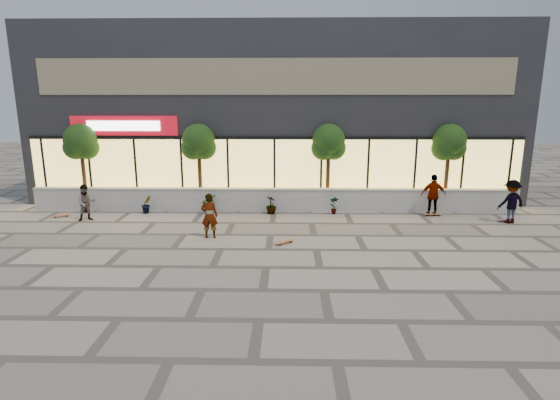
{
  "coord_description": "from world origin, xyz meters",
  "views": [
    {
      "loc": [
        0.68,
        -12.43,
        4.95
      ],
      "look_at": [
        0.35,
        3.52,
        1.3
      ],
      "focal_mm": 28.0,
      "sensor_mm": 36.0,
      "label": 1
    }
  ],
  "objects_px": {
    "skateboard_right_near": "(433,214)",
    "skater_right_near": "(433,195)",
    "tree_east": "(449,144)",
    "tree_mideast": "(329,144)",
    "skater_left": "(86,203)",
    "skater_center": "(209,216)",
    "tree_midwest": "(199,144)",
    "skateboard_center": "(284,241)",
    "skater_right_far": "(511,202)",
    "skateboard_right_far": "(504,220)",
    "tree_west": "(81,144)",
    "skateboard_left": "(61,216)"
  },
  "relations": [
    {
      "from": "skateboard_right_near",
      "to": "skateboard_right_far",
      "type": "relative_size",
      "value": 1.15
    },
    {
      "from": "tree_mideast",
      "to": "skateboard_right_near",
      "type": "height_order",
      "value": "tree_mideast"
    },
    {
      "from": "skater_left",
      "to": "skateboard_right_far",
      "type": "xyz_separation_m",
      "value": [
        17.52,
        0.24,
        -0.7
      ]
    },
    {
      "from": "tree_west",
      "to": "tree_mideast",
      "type": "relative_size",
      "value": 1.0
    },
    {
      "from": "skater_center",
      "to": "skateboard_center",
      "type": "distance_m",
      "value": 2.93
    },
    {
      "from": "skateboard_center",
      "to": "skater_center",
      "type": "bearing_deg",
      "value": 127.04
    },
    {
      "from": "skater_right_far",
      "to": "skateboard_right_near",
      "type": "xyz_separation_m",
      "value": [
        -2.8,
        1.03,
        -0.82
      ]
    },
    {
      "from": "skateboard_right_far",
      "to": "tree_midwest",
      "type": "bearing_deg",
      "value": 146.08
    },
    {
      "from": "tree_midwest",
      "to": "skateboard_left",
      "type": "xyz_separation_m",
      "value": [
        -5.71,
        -2.03,
        -2.92
      ]
    },
    {
      "from": "skateboard_left",
      "to": "skater_right_far",
      "type": "bearing_deg",
      "value": -31.09
    },
    {
      "from": "tree_east",
      "to": "skateboard_center",
      "type": "height_order",
      "value": "tree_east"
    },
    {
      "from": "tree_mideast",
      "to": "skater_center",
      "type": "relative_size",
      "value": 2.35
    },
    {
      "from": "tree_midwest",
      "to": "skateboard_right_far",
      "type": "bearing_deg",
      "value": -9.88
    },
    {
      "from": "skater_right_far",
      "to": "skateboard_center",
      "type": "distance_m",
      "value": 9.74
    },
    {
      "from": "tree_mideast",
      "to": "skater_right_near",
      "type": "relative_size",
      "value": 2.14
    },
    {
      "from": "skateboard_right_near",
      "to": "skater_right_near",
      "type": "bearing_deg",
      "value": 84.62
    },
    {
      "from": "tree_mideast",
      "to": "skateboard_left",
      "type": "height_order",
      "value": "tree_mideast"
    },
    {
      "from": "tree_east",
      "to": "skateboard_right_near",
      "type": "xyz_separation_m",
      "value": [
        -1.0,
        -1.5,
        -2.9
      ]
    },
    {
      "from": "tree_west",
      "to": "tree_east",
      "type": "xyz_separation_m",
      "value": [
        17.0,
        0.0,
        0.0
      ]
    },
    {
      "from": "tree_east",
      "to": "tree_mideast",
      "type": "bearing_deg",
      "value": 180.0
    },
    {
      "from": "skater_left",
      "to": "skater_right_far",
      "type": "height_order",
      "value": "skater_right_far"
    },
    {
      "from": "tree_mideast",
      "to": "skater_right_near",
      "type": "xyz_separation_m",
      "value": [
        4.5,
        -1.4,
        -2.07
      ]
    },
    {
      "from": "tree_midwest",
      "to": "skateboard_center",
      "type": "xyz_separation_m",
      "value": [
        4.03,
        -5.43,
        -2.9
      ]
    },
    {
      "from": "tree_west",
      "to": "tree_mideast",
      "type": "bearing_deg",
      "value": 0.0
    },
    {
      "from": "skater_right_near",
      "to": "skater_left",
      "type": "bearing_deg",
      "value": 10.54
    },
    {
      "from": "skater_center",
      "to": "skateboard_right_near",
      "type": "height_order",
      "value": "skater_center"
    },
    {
      "from": "skater_center",
      "to": "skater_left",
      "type": "bearing_deg",
      "value": -22.17
    },
    {
      "from": "tree_west",
      "to": "tree_mideast",
      "type": "distance_m",
      "value": 11.5
    },
    {
      "from": "tree_west",
      "to": "skateboard_left",
      "type": "distance_m",
      "value": 3.56
    },
    {
      "from": "skater_left",
      "to": "skateboard_right_far",
      "type": "height_order",
      "value": "skater_left"
    },
    {
      "from": "tree_midwest",
      "to": "tree_west",
      "type": "bearing_deg",
      "value": 180.0
    },
    {
      "from": "tree_east",
      "to": "skater_right_near",
      "type": "height_order",
      "value": "tree_east"
    },
    {
      "from": "tree_mideast",
      "to": "skater_right_far",
      "type": "relative_size",
      "value": 2.18
    },
    {
      "from": "skater_left",
      "to": "skateboard_left",
      "type": "relative_size",
      "value": 2.2
    },
    {
      "from": "tree_east",
      "to": "skateboard_center",
      "type": "distance_m",
      "value": 9.68
    },
    {
      "from": "skater_left",
      "to": "skater_center",
      "type": "bearing_deg",
      "value": -49.88
    },
    {
      "from": "skater_left",
      "to": "skater_right_far",
      "type": "relative_size",
      "value": 0.86
    },
    {
      "from": "tree_west",
      "to": "tree_mideast",
      "type": "height_order",
      "value": "same"
    },
    {
      "from": "tree_mideast",
      "to": "skateboard_right_far",
      "type": "height_order",
      "value": "tree_mideast"
    },
    {
      "from": "tree_mideast",
      "to": "skateboard_right_near",
      "type": "xyz_separation_m",
      "value": [
        4.5,
        -1.5,
        -2.9
      ]
    },
    {
      "from": "tree_midwest",
      "to": "skater_left",
      "type": "bearing_deg",
      "value": -149.44
    },
    {
      "from": "skateboard_right_near",
      "to": "skateboard_left",
      "type": "bearing_deg",
      "value": 176.5
    },
    {
      "from": "tree_mideast",
      "to": "skateboard_center",
      "type": "bearing_deg",
      "value": -109.89
    },
    {
      "from": "skater_right_far",
      "to": "skateboard_right_far",
      "type": "relative_size",
      "value": 2.45
    },
    {
      "from": "skater_center",
      "to": "skater_right_near",
      "type": "height_order",
      "value": "skater_right_near"
    },
    {
      "from": "tree_east",
      "to": "skater_left",
      "type": "height_order",
      "value": "tree_east"
    },
    {
      "from": "skater_center",
      "to": "skateboard_right_near",
      "type": "relative_size",
      "value": 1.98
    },
    {
      "from": "tree_mideast",
      "to": "skater_right_far",
      "type": "height_order",
      "value": "tree_mideast"
    },
    {
      "from": "tree_west",
      "to": "skater_right_near",
      "type": "distance_m",
      "value": 16.19
    },
    {
      "from": "skateboard_center",
      "to": "skateboard_right_far",
      "type": "height_order",
      "value": "skateboard_center"
    }
  ]
}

